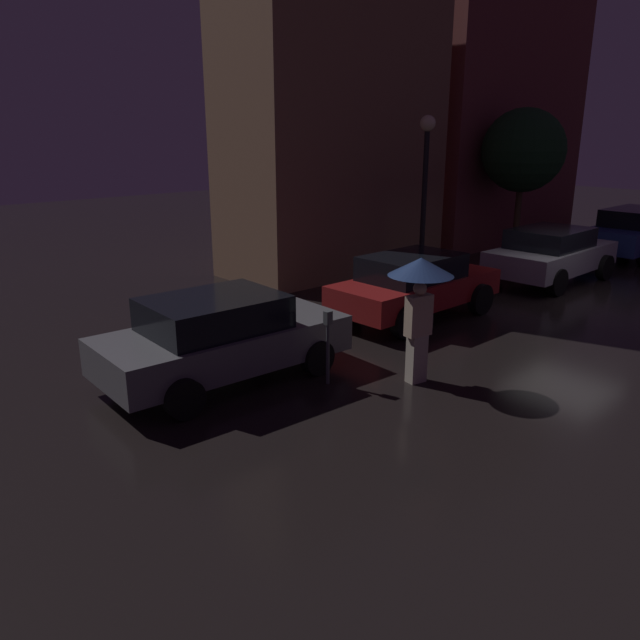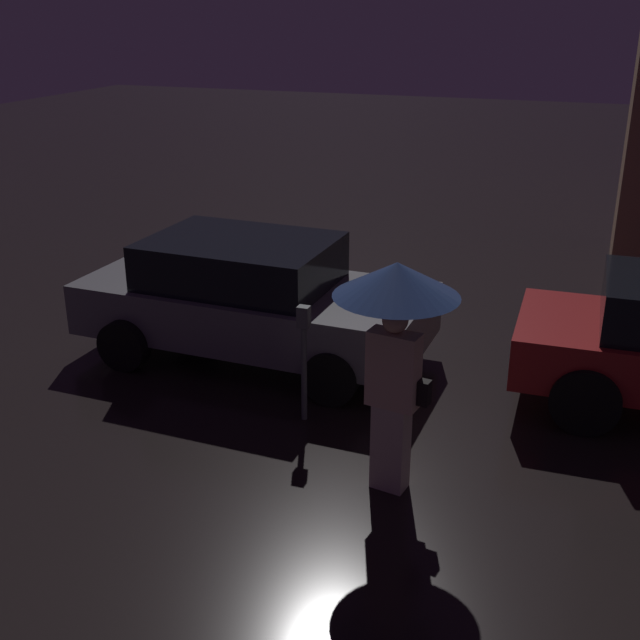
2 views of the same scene
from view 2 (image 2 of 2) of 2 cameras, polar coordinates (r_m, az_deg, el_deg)
parked_car_grey at (r=9.60m, az=-4.90°, el=1.67°), size 4.18×2.02×1.44m
pedestrian_with_umbrella at (r=6.58m, az=5.41°, el=0.41°), size 1.05×1.05×2.09m
parking_meter at (r=8.03m, az=-1.16°, el=-2.19°), size 0.12×0.10×1.25m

